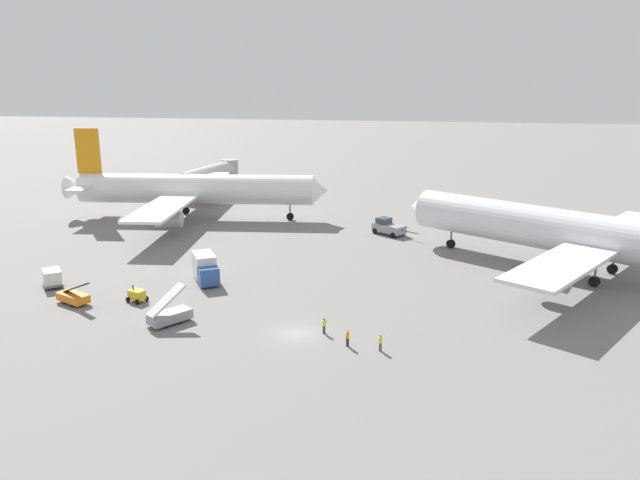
{
  "coord_description": "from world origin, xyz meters",
  "views": [
    {
      "loc": [
        12.56,
        -55.81,
        25.32
      ],
      "look_at": [
        -1.49,
        21.77,
        4.0
      ],
      "focal_mm": 34.27,
      "sensor_mm": 36.0,
      "label": 1
    }
  ],
  "objects": [
    {
      "name": "pushback_tug",
      "position": [
        6.3,
        41.89,
        1.24
      ],
      "size": [
        7.76,
        6.11,
        2.92
      ],
      "color": "gray",
      "rests_on": "ground"
    },
    {
      "name": "ground_plane",
      "position": [
        0.0,
        0.0,
        0.0
      ],
      "size": [
        600.0,
        600.0,
        0.0
      ],
      "primitive_type": "plane",
      "color": "slate"
    },
    {
      "name": "gse_container_dolly_flat",
      "position": [
        -32.77,
        8.66,
        1.17
      ],
      "size": [
        3.73,
        3.87,
        2.15
      ],
      "color": "slate",
      "rests_on": "ground"
    },
    {
      "name": "gse_belt_loader_portside",
      "position": [
        -26.94,
        3.77,
        0.83
      ],
      "size": [
        5.0,
        3.26,
        3.02
      ],
      "color": "orange",
      "rests_on": "ground"
    },
    {
      "name": "ground_crew_marshaller_foreground",
      "position": [
        2.75,
        0.65,
        0.86
      ],
      "size": [
        0.43,
        0.4,
        1.65
      ],
      "color": "#2D3351",
      "rests_on": "ground"
    },
    {
      "name": "ground_crew_wing_walker_right",
      "position": [
        5.51,
        -1.93,
        0.88
      ],
      "size": [
        0.36,
        0.36,
        1.7
      ],
      "color": "black",
      "rests_on": "ground"
    },
    {
      "name": "ground_crew_ramp_agent_by_cones",
      "position": [
        8.71,
        -2.41,
        0.84
      ],
      "size": [
        0.36,
        0.36,
        1.63
      ],
      "color": "#4C4C51",
      "rests_on": "ground"
    },
    {
      "name": "airliner_at_gate_left",
      "position": [
        -29.32,
        47.19,
        5.37
      ],
      "size": [
        48.14,
        47.25,
        16.21
      ],
      "color": "white",
      "rests_on": "ground"
    },
    {
      "name": "airliner_being_pushed",
      "position": [
        32.59,
        25.08,
        5.38
      ],
      "size": [
        47.18,
        41.07,
        16.85
      ],
      "color": "silver",
      "rests_on": "ground"
    },
    {
      "name": "gse_catering_truck_tall",
      "position": [
        -14.75,
        13.79,
        1.76
      ],
      "size": [
        5.09,
        6.24,
        3.5
      ],
      "color": "#2D5199",
      "rests_on": "ground"
    },
    {
      "name": "jet_bridge",
      "position": [
        -34.96,
        72.74,
        4.52
      ],
      "size": [
        7.01,
        21.8,
        6.3
      ],
      "color": "#B7B7BC",
      "rests_on": "ground"
    },
    {
      "name": "gse_gpu_cart_small",
      "position": [
        -20.09,
        5.68,
        0.79
      ],
      "size": [
        2.53,
        2.24,
        1.9
      ],
      "color": "gold",
      "rests_on": "ground"
    },
    {
      "name": "gse_stair_truck_yellow",
      "position": [
        -13.69,
        0.24,
        1.03
      ],
      "size": [
        4.26,
        4.82,
        4.06
      ],
      "color": "gray",
      "rests_on": "ground"
    }
  ]
}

